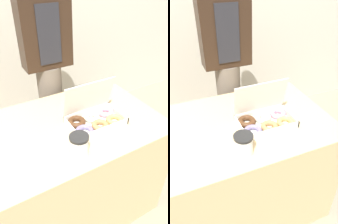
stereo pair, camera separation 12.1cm
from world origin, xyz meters
The scene contains 5 objects.
ground_plane centered at (0.00, 0.00, 0.00)m, with size 14.00×14.00×0.00m, color gray.
table centered at (0.00, 0.00, 0.39)m, with size 1.04×0.72×0.78m.
donut_box centered at (0.11, -0.07, 0.81)m, with size 0.33×0.23×0.24m.
coffee_cup centered at (-0.09, -0.24, 0.83)m, with size 0.10×0.10×0.11m.
person_customer centered at (0.07, 0.51, 1.01)m, with size 0.34×0.22×1.75m.
Camera 2 is at (-0.34, -0.98, 1.56)m, focal length 35.00 mm.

